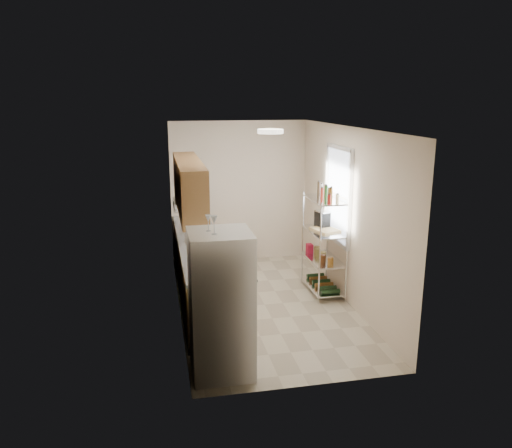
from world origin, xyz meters
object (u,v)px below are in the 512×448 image
Objects in this scene: refrigerator at (221,304)px; rice_cooker at (194,235)px; espresso_machine at (322,219)px; frying_pan_large at (196,233)px; cutting_board at (325,230)px.

rice_cooker is at bearing 93.19° from refrigerator.
rice_cooker is 2.02m from espresso_machine.
frying_pan_large is at bearing 149.97° from espresso_machine.
cutting_board is at bearing -3.49° from rice_cooker.
frying_pan_large is (0.07, 0.48, -0.09)m from rice_cooker.
espresso_machine is (0.01, 0.18, 0.12)m from cutting_board.
espresso_machine is (1.95, -0.41, 0.23)m from frying_pan_large.
espresso_machine reaches higher than rice_cooker.
cutting_board is 0.22m from espresso_machine.
frying_pan_large is at bearing 82.03° from rice_cooker.
rice_cooker is 1.20× the size of frying_pan_large.
rice_cooker is 1.05× the size of espresso_machine.
refrigerator is 2.61m from frying_pan_large.
refrigerator is at bearing -148.91° from espresso_machine.
rice_cooker is 0.49m from frying_pan_large.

